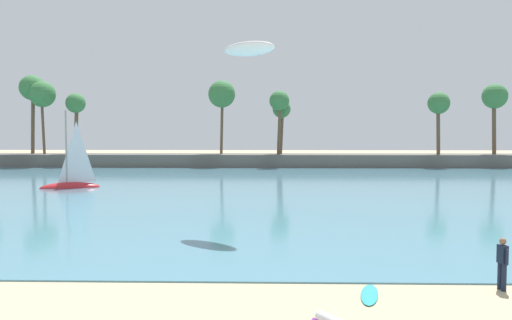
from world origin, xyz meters
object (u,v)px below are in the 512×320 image
object	(u,v)px
surfboard	(370,294)
sailboat_mid_bay	(71,180)
kite_aloft_high_over_bay	(249,49)
person_at_waterline	(502,262)

from	to	relation	value
surfboard	sailboat_mid_bay	world-z (taller)	sailboat_mid_bay
kite_aloft_high_over_bay	surfboard	bearing A→B (deg)	-31.39
surfboard	kite_aloft_high_over_bay	distance (m)	14.64
kite_aloft_high_over_bay	sailboat_mid_bay	bearing A→B (deg)	169.08
person_at_waterline	surfboard	bearing A→B (deg)	-171.16
person_at_waterline	surfboard	distance (m)	4.42
person_at_waterline	sailboat_mid_bay	world-z (taller)	sailboat_mid_bay
surfboard	kite_aloft_high_over_bay	size ratio (longest dim) A/B	0.65
sailboat_mid_bay	kite_aloft_high_over_bay	size ratio (longest dim) A/B	2.25
surfboard	sailboat_mid_bay	size ratio (longest dim) A/B	0.29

